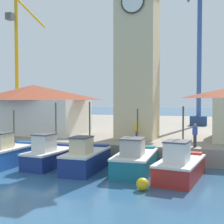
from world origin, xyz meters
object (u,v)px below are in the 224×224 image
Objects in this scene: fishing_boat_left_inner at (51,155)px; dock_worker_near_tower at (137,131)px; fishing_boat_left_outer at (9,154)px; dock_worker_along_quay at (195,135)px; mooring_buoy at (143,184)px; port_crane_near at (199,63)px; warehouse_left at (33,108)px; fishing_boat_mid_right at (180,166)px; clock_tower at (138,43)px; fishing_boat_center at (135,160)px; fishing_boat_mid_left at (86,158)px; port_crane_far at (18,74)px.

fishing_boat_left_inner is 2.91× the size of dock_worker_near_tower.
fishing_boat_left_outer reaches higher than dock_worker_along_quay.
fishing_boat_left_inner is 7.95m from mooring_buoy.
fishing_boat_left_outer reaches higher than mooring_buoy.
warehouse_left is at bearing -136.67° from port_crane_near.
fishing_boat_mid_right is 0.25× the size of port_crane_near.
mooring_buoy is (2.80, -10.41, -8.80)m from clock_tower.
port_crane_near is at bearing 74.04° from clock_tower.
port_crane_near is at bearing 90.24° from fishing_boat_mid_right.
fishing_boat_left_outer is 9.34m from dock_worker_near_tower.
fishing_boat_center is at bearing 109.56° from mooring_buoy.
clock_tower is (7.15, 7.53, 8.32)m from fishing_boat_left_outer.
mooring_buoy is (4.31, -3.07, -0.47)m from fishing_boat_mid_left.
fishing_boat_mid_left reaches higher than mooring_buoy.
fishing_boat_left_inner is 7.45× the size of mooring_buoy.
fishing_boat_left_inner is at bearing 153.40° from mooring_buoy.
clock_tower is 27.12m from port_crane_far.
port_crane_near is at bearing -1.19° from port_crane_far.
fishing_boat_mid_right is 17.31m from warehouse_left.
dock_worker_near_tower is at bearing -16.51° from warehouse_left.
dock_worker_near_tower is (7.73, 5.09, 1.27)m from fishing_boat_left_outer.
mooring_buoy is 8.47m from dock_worker_near_tower.
fishing_boat_left_inner is at bearing -122.08° from clock_tower.
warehouse_left is at bearing 147.27° from fishing_boat_center.
port_crane_far is 29.35× the size of mooring_buoy.
warehouse_left is 17.75m from mooring_buoy.
fishing_boat_mid_left is at bearing -113.05° from dock_worker_near_tower.
fishing_boat_mid_left is 2.90× the size of dock_worker_along_quay.
fishing_boat_left_inner is at bearing -50.82° from port_crane_far.
port_crane_far reaches higher than clock_tower.
port_crane_far is (-26.59, 0.55, -0.64)m from port_crane_near.
fishing_boat_mid_right is at bearing -54.12° from dock_worker_near_tower.
fishing_boat_center is 0.30× the size of clock_tower.
fishing_boat_mid_right is 6.52m from dock_worker_near_tower.
fishing_boat_mid_left is at bearing 177.42° from fishing_boat_mid_right.
port_crane_far is 33.64m from dock_worker_along_quay.
fishing_boat_center is (8.70, 0.62, -0.03)m from fishing_boat_left_outer.
fishing_boat_left_inner reaches higher than dock_worker_near_tower.
clock_tower is at bearing -4.64° from warehouse_left.
warehouse_left is 6.31× the size of dock_worker_along_quay.
fishing_boat_mid_left reaches higher than fishing_boat_center.
mooring_buoy is (13.32, -11.26, -3.29)m from warehouse_left.
fishing_boat_mid_right is at bearing 61.58° from mooring_buoy.
dock_worker_near_tower and dock_worker_along_quay have the same top height.
fishing_boat_left_outer is at bearing 179.60° from fishing_boat_mid_right.
dock_worker_along_quay is at bearing -34.51° from port_crane_far.
fishing_boat_left_inner is 0.25× the size of port_crane_far.
fishing_boat_left_inner is 29.59m from port_crane_far.
fishing_boat_center is 2.85m from fishing_boat_mid_right.
mooring_buoy is (1.25, -3.51, -0.45)m from fishing_boat_center.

